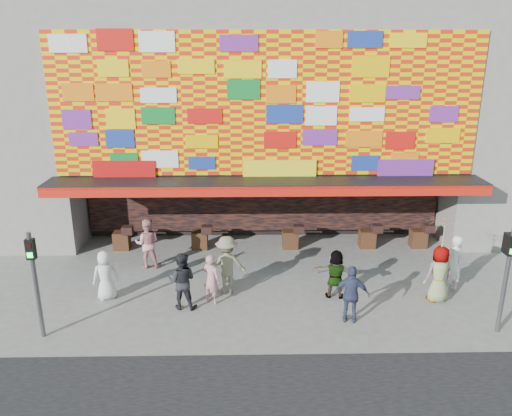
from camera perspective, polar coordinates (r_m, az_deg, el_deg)
The scene contains 14 objects.
ground at distance 15.34m, azimuth 1.58°, elevation -11.17°, with size 90.00×90.00×0.00m, color slate.
shop_building at distance 21.68m, azimuth 0.69°, elevation 12.06°, with size 15.20×9.40×10.00m.
signal_left at distance 14.25m, azimuth -24.00°, elevation -6.87°, with size 0.22×0.20×3.00m.
signal_right at distance 14.83m, azimuth 26.79°, elevation -6.31°, with size 0.22×0.20×3.00m.
ped_a at distance 16.11m, azimuth -16.83°, elevation -7.37°, with size 0.77×0.50×1.57m, color silver.
ped_b at distance 15.26m, azimuth -5.15°, elevation -8.07°, with size 0.58×0.38×1.58m, color #C27D84.
ped_c at distance 15.04m, azimuth -8.46°, elevation -8.23°, with size 0.86×0.67×1.76m, color black.
ped_d at distance 15.75m, azimuth -3.35°, elevation -6.51°, with size 1.23×0.71×1.90m, color #777256.
ped_e at distance 14.42m, azimuth 10.85°, elevation -9.68°, with size 1.00×0.42×1.71m, color #333A59.
ped_f at distance 15.72m, azimuth 9.09°, elevation -7.46°, with size 1.45×0.46×1.56m, color gray.
ped_g at distance 16.23m, azimuth 20.19°, elevation -7.10°, with size 0.87×0.57×1.79m, color gray.
ped_h at distance 17.00m, azimuth 21.59°, elevation -5.93°, with size 0.69×0.45×1.89m, color silver.
ped_i at distance 17.95m, azimuth -12.31°, elevation -3.95°, with size 0.87×0.68×1.79m, color #D98C8F.
parasol at distance 15.75m, azimuth 20.69°, elevation -2.78°, with size 1.14×1.16×1.95m.
Camera 1 is at (-0.67, -13.38, 7.47)m, focal length 35.00 mm.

